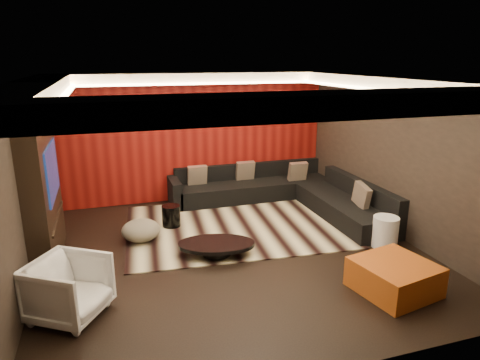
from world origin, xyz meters
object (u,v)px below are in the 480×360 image
object	(u,v)px
drum_stool	(171,216)
orange_ottoman	(394,277)
white_side_table	(385,232)
sectional_sofa	(285,194)
coffee_table	(216,248)
armchair	(69,289)

from	to	relation	value
drum_stool	orange_ottoman	distance (m)	4.13
white_side_table	sectional_sofa	world-z (taller)	sectional_sofa
sectional_sofa	drum_stool	bearing A→B (deg)	-169.69
coffee_table	armchair	xyz separation A→B (m)	(-2.15, -1.09, 0.26)
orange_ottoman	sectional_sofa	world-z (taller)	sectional_sofa
drum_stool	sectional_sofa	bearing A→B (deg)	10.31
coffee_table	drum_stool	world-z (taller)	drum_stool
coffee_table	drum_stool	size ratio (longest dim) A/B	3.06
white_side_table	sectional_sofa	xyz separation A→B (m)	(-0.77, 2.45, -0.00)
drum_stool	armchair	bearing A→B (deg)	-122.98
armchair	sectional_sofa	distance (m)	5.16
orange_ottoman	coffee_table	bearing A→B (deg)	138.58
drum_stool	armchair	xyz separation A→B (m)	(-1.65, -2.54, 0.16)
coffee_table	sectional_sofa	xyz separation A→B (m)	(2.04, 1.91, 0.14)
coffee_table	white_side_table	size ratio (longest dim) A/B	2.32
orange_ottoman	drum_stool	bearing A→B (deg)	128.10
white_side_table	orange_ottoman	xyz separation A→B (m)	(-0.76, -1.27, -0.06)
drum_stool	white_side_table	xyz separation A→B (m)	(3.31, -1.98, 0.04)
drum_stool	sectional_sofa	xyz separation A→B (m)	(2.55, 0.46, 0.04)
orange_ottoman	armchair	world-z (taller)	armchair
white_side_table	armchair	bearing A→B (deg)	-173.60
sectional_sofa	coffee_table	bearing A→B (deg)	-136.92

